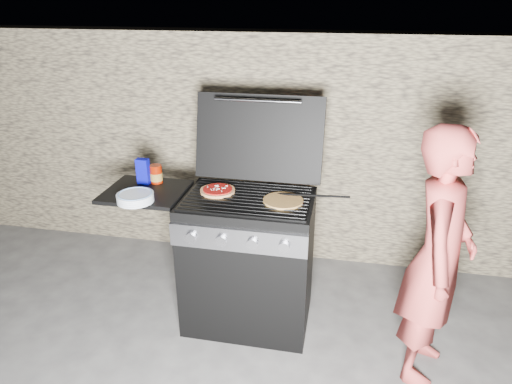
% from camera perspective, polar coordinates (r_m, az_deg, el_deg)
% --- Properties ---
extents(ground, '(50.00, 50.00, 0.00)m').
position_cam_1_polar(ground, '(3.26, -0.89, -15.41)').
color(ground, '#3F3E3D').
extents(stone_wall, '(8.00, 0.35, 1.80)m').
position_cam_1_polar(stone_wall, '(3.75, 2.42, 5.66)').
color(stone_wall, '#998A65').
rests_on(stone_wall, ground).
extents(gas_grill, '(1.34, 0.79, 0.91)m').
position_cam_1_polar(gas_grill, '(3.05, -5.59, -8.09)').
color(gas_grill, black).
rests_on(gas_grill, ground).
extents(pizza_topped, '(0.25, 0.25, 0.02)m').
position_cam_1_polar(pizza_topped, '(2.86, -4.82, 0.25)').
color(pizza_topped, tan).
rests_on(pizza_topped, gas_grill).
extents(pizza_plain, '(0.29, 0.29, 0.01)m').
position_cam_1_polar(pizza_plain, '(2.72, 3.41, -1.08)').
color(pizza_plain, '#DAA958').
rests_on(pizza_plain, gas_grill).
extents(sauce_jar, '(0.09, 0.09, 0.12)m').
position_cam_1_polar(sauce_jar, '(3.07, -12.37, 2.23)').
color(sauce_jar, '#751302').
rests_on(sauce_jar, gas_grill).
extents(blue_carton, '(0.08, 0.05, 0.17)m').
position_cam_1_polar(blue_carton, '(3.06, -13.93, 2.52)').
color(blue_carton, '#050793').
rests_on(blue_carton, gas_grill).
extents(plate_stack, '(0.27, 0.27, 0.05)m').
position_cam_1_polar(plate_stack, '(2.83, -14.85, -0.67)').
color(plate_stack, silver).
rests_on(plate_stack, gas_grill).
extents(person, '(0.48, 0.62, 1.48)m').
position_cam_1_polar(person, '(2.66, 21.77, -7.77)').
color(person, '#C3433F').
rests_on(person, ground).
extents(tongs, '(0.46, 0.16, 0.10)m').
position_cam_1_polar(tongs, '(2.71, 6.77, -0.35)').
color(tongs, black).
rests_on(tongs, gas_grill).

